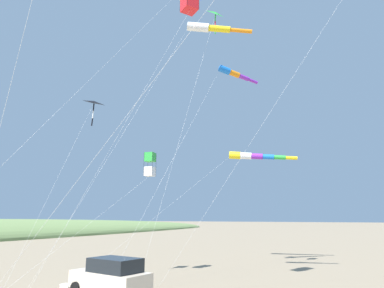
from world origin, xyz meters
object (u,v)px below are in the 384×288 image
Objects in this scene: cooler_box at (67,288)px; kite_windsock_rainbow_low_near at (253,156)px; kite_delta_yellow_midlevel at (94,103)px; kite_box_purple_drifting at (150,164)px; kite_windsock_orange_high_right at (233,73)px; kite_delta_blue_topmost at (216,14)px; parked_car at (111,276)px; kite_windsock_teal_far_right at (210,28)px.

cooler_box is 0.04× the size of kite_windsock_rainbow_low_near.
kite_delta_yellow_midlevel is 1.01× the size of kite_box_purple_drifting.
kite_windsock_orange_high_right reaches higher than kite_delta_yellow_midlevel.
kite_delta_yellow_midlevel is at bearing 35.56° from kite_delta_blue_topmost.
parked_car is 11.48m from kite_delta_yellow_midlevel.
kite_delta_blue_topmost is 1.19× the size of kite_windsock_orange_high_right.
kite_box_purple_drifting is at bearing -71.01° from parked_car.
parked_car is 9.05m from kite_box_purple_drifting.
kite_windsock_teal_far_right is at bearing 98.49° from kite_delta_blue_topmost.
cooler_box is at bearing 11.01° from parked_car.
cooler_box is 0.05× the size of kite_box_purple_drifting.
kite_windsock_teal_far_right is (-5.84, -5.76, 16.78)m from cooler_box.
kite_windsock_orange_high_right reaches higher than kite_windsock_rainbow_low_near.
kite_delta_blue_topmost is 1.12× the size of kite_windsock_teal_far_right.
kite_windsock_rainbow_low_near is at bearing -110.24° from kite_box_purple_drifting.
kite_windsock_rainbow_low_near is (-6.22, -15.22, -1.78)m from kite_delta_yellow_midlevel.
kite_delta_blue_topmost reaches higher than cooler_box.
parked_car is 0.38× the size of kite_box_purple_drifting.
cooler_box is at bearing 52.68° from kite_delta_blue_topmost.
kite_windsock_teal_far_right reaches higher than kite_box_purple_drifting.
kite_windsock_teal_far_right reaches higher than kite_windsock_rainbow_low_near.
parked_car is at bearing 75.77° from kite_windsock_orange_high_right.
kite_box_purple_drifting reaches higher than parked_car.
cooler_box is 0.05× the size of kite_delta_yellow_midlevel.
parked_car is at bearing 155.41° from kite_delta_yellow_midlevel.
cooler_box is 20.56m from kite_windsock_rainbow_low_near.
kite_delta_yellow_midlevel is 16.54m from kite_windsock_rainbow_low_near.
parked_car is 0.27× the size of kite_windsock_orange_high_right.
kite_windsock_rainbow_low_near is (0.80, -10.21, -9.35)m from kite_delta_blue_topmost.
kite_delta_yellow_midlevel reaches higher than kite_box_purple_drifting.
kite_delta_blue_topmost is (-5.61, -7.35, 18.91)m from cooler_box.
parked_car reaches higher than cooler_box.
cooler_box is 9.74m from kite_box_purple_drifting.
kite_windsock_teal_far_right is at bearing 95.01° from kite_windsock_rainbow_low_near.
kite_delta_yellow_midlevel is 12.11m from kite_windsock_orange_high_right.
kite_windsock_teal_far_right is 9.69m from kite_delta_yellow_midlevel.
kite_windsock_teal_far_right is at bearing -135.40° from cooler_box.
kite_box_purple_drifting is 0.71× the size of kite_windsock_orange_high_right.
parked_car is 18.70m from kite_windsock_orange_high_right.
kite_delta_yellow_midlevel is at bearing -58.96° from cooler_box.
kite_windsock_rainbow_low_near is (-2.21, -17.06, 8.82)m from parked_car.
kite_windsock_orange_high_right reaches higher than cooler_box.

